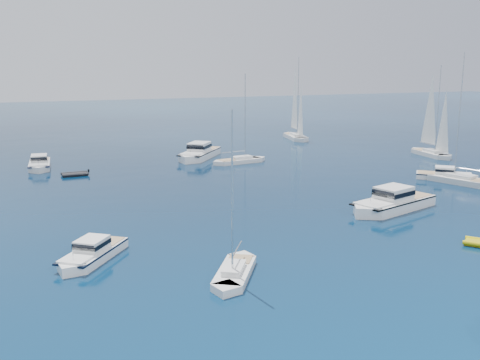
{
  "coord_description": "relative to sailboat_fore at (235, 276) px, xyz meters",
  "views": [
    {
      "loc": [
        -23.98,
        -32.65,
        15.17
      ],
      "look_at": [
        -1.81,
        23.93,
        2.2
      ],
      "focal_mm": 41.42,
      "sensor_mm": 36.0,
      "label": 1
    }
  ],
  "objects": [
    {
      "name": "ground",
      "position": [
        10.59,
        -2.56,
        0.0
      ],
      "size": [
        400.0,
        400.0,
        0.0
      ],
      "primitive_type": "plane",
      "color": "navy",
      "rests_on": "ground"
    },
    {
      "name": "motor_cruiser_left",
      "position": [
        -9.24,
        7.2,
        0.0
      ],
      "size": [
        7.1,
        8.3,
        2.21
      ],
      "primitive_type": null,
      "rotation": [
        0.0,
        0.0,
        2.5
      ],
      "color": "white",
      "rests_on": "ground"
    },
    {
      "name": "motor_cruiser_centre",
      "position": [
        21.83,
        11.16,
        0.0
      ],
      "size": [
        12.56,
        7.19,
        3.15
      ],
      "primitive_type": null,
      "rotation": [
        0.0,
        0.0,
        1.88
      ],
      "color": "white",
      "rests_on": "ground"
    },
    {
      "name": "motor_cruiser_far_r",
      "position": [
        38.07,
        21.46,
        0.0
      ],
      "size": [
        8.01,
        7.22,
        2.17
      ],
      "primitive_type": null,
      "rotation": [
        0.0,
        0.0,
        4.02
      ],
      "color": "white",
      "rests_on": "ground"
    },
    {
      "name": "motor_cruiser_distant",
      "position": [
        12.53,
        49.12,
        0.0
      ],
      "size": [
        10.6,
        12.11,
        3.25
      ],
      "primitive_type": null,
      "rotation": [
        0.0,
        0.0,
        2.48
      ],
      "color": "white",
      "rests_on": "ground"
    },
    {
      "name": "motor_cruiser_horizon",
      "position": [
        -11.69,
        49.31,
        0.0
      ],
      "size": [
        3.51,
        9.74,
        2.52
      ],
      "primitive_type": null,
      "rotation": [
        0.0,
        0.0,
        3.08
      ],
      "color": "silver",
      "rests_on": "ground"
    },
    {
      "name": "sailboat_fore",
      "position": [
        0.0,
        0.0,
        0.0
      ],
      "size": [
        6.4,
        8.45,
        12.58
      ],
      "primitive_type": null,
      "rotation": [
        0.0,
        0.0,
        2.59
      ],
      "color": "white",
      "rests_on": "ground"
    },
    {
      "name": "sailboat_mid_r",
      "position": [
        38.18,
        18.53,
        0.0
      ],
      "size": [
        6.87,
        11.84,
        16.94
      ],
      "primitive_type": null,
      "rotation": [
        0.0,
        0.0,
        0.36
      ],
      "color": "silver",
      "rests_on": "ground"
    },
    {
      "name": "sailboat_centre",
      "position": [
        17.1,
        42.74,
        0.0
      ],
      "size": [
        9.82,
        3.88,
        14.05
      ],
      "primitive_type": null,
      "rotation": [
        0.0,
        0.0,
        4.86
      ],
      "color": "silver",
      "rests_on": "ground"
    },
    {
      "name": "sailboat_sails_r",
      "position": [
        49.02,
        37.41,
        0.0
      ],
      "size": [
        3.62,
        10.61,
        15.31
      ],
      "primitive_type": null,
      "rotation": [
        0.0,
        0.0,
        3.05
      ],
      "color": "silver",
      "rests_on": "ground"
    },
    {
      "name": "sailboat_sails_far",
      "position": [
        37.57,
        64.04,
        0.0
      ],
      "size": [
        4.98,
        11.77,
        16.79
      ],
      "primitive_type": null,
      "rotation": [
        0.0,
        0.0,
        2.96
      ],
      "color": "silver",
      "rests_on": "ground"
    },
    {
      "name": "tender_grey_far",
      "position": [
        -7.42,
        41.81,
        0.0
      ],
      "size": [
        3.85,
        2.29,
        0.95
      ],
      "primitive_type": null,
      "rotation": [
        0.0,
        0.0,
        1.64
      ],
      "color": "black",
      "rests_on": "ground"
    }
  ]
}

